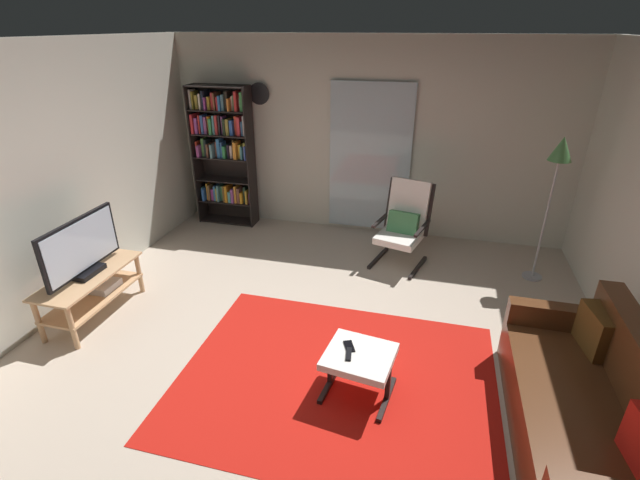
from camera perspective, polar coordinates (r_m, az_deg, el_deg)
The scene contains 15 objects.
ground_plane at distance 4.21m, azimuth -1.28°, elevation -14.22°, with size 7.02×7.02×0.00m, color #BFAC99.
wall_back at distance 6.23m, azimuth 5.96°, elevation 12.54°, with size 5.60×0.06×2.60m, color beige.
wall_left at distance 4.95m, azimuth -33.24°, elevation 4.95°, with size 0.06×6.00×2.60m, color beige.
glass_door_panel at distance 6.22m, azimuth 6.28°, elevation 10.12°, with size 1.10×0.01×2.00m, color silver.
area_rug at distance 3.98m, azimuth 2.05°, elevation -17.08°, with size 2.62×2.07×0.01m, color red.
tv_stand at distance 5.09m, azimuth -26.73°, elevation -5.32°, with size 0.47×1.11×0.48m.
television at distance 4.88m, azimuth -27.90°, elevation -1.00°, with size 0.20×0.96×0.58m.
bookshelf_near_tv at distance 6.66m, azimuth -12.09°, elevation 11.14°, with size 0.85×0.30×1.97m.
leather_sofa at distance 3.79m, azimuth 31.00°, elevation -18.06°, with size 0.82×1.84×0.85m.
lounge_armchair at distance 5.57m, azimuth 10.55°, elevation 2.30°, with size 0.71×0.77×1.02m.
ottoman at distance 3.65m, azimuth 4.97°, elevation -14.93°, with size 0.58×0.55×0.40m.
tv_remote at distance 3.58m, azimuth 3.66°, elevation -14.20°, with size 0.04×0.14×0.02m, color black.
cell_phone at distance 3.66m, azimuth 3.70°, elevation -13.26°, with size 0.07×0.14×0.01m, color black.
floor_lamp_by_shelf at distance 5.41m, azimuth 27.96°, elevation 8.79°, with size 0.24×0.24×1.66m.
wall_clock at distance 6.45m, azimuth -7.68°, elevation 17.86°, with size 0.29×0.03×0.29m.
Camera 1 is at (0.89, -3.11, 2.70)m, focal length 25.33 mm.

